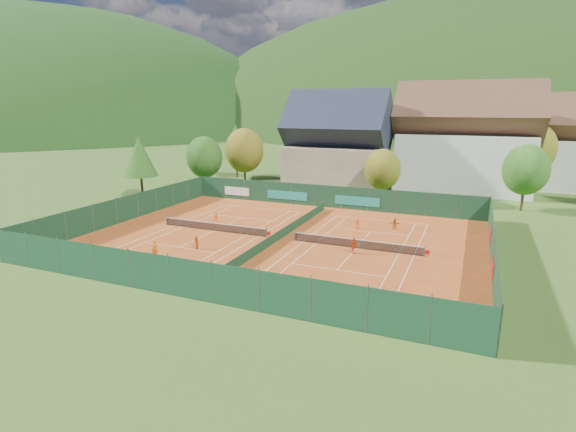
# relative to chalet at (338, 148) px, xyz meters

# --- Properties ---
(ground) EXTENTS (600.00, 600.00, 0.00)m
(ground) POSITION_rel_chalet_xyz_m (3.00, -30.00, -6.64)
(ground) COLOR #32531A
(ground) RESTS_ON ground
(clay_pad) EXTENTS (40.00, 32.00, 0.01)m
(clay_pad) POSITION_rel_chalet_xyz_m (3.00, -30.00, -6.62)
(clay_pad) COLOR #A04217
(clay_pad) RESTS_ON ground
(court_markings_left) EXTENTS (11.03, 23.83, 0.00)m
(court_markings_left) POSITION_rel_chalet_xyz_m (-5.00, -30.00, -6.61)
(court_markings_left) COLOR white
(court_markings_left) RESTS_ON ground
(court_markings_right) EXTENTS (11.03, 23.83, 0.00)m
(court_markings_right) POSITION_rel_chalet_xyz_m (11.00, -30.00, -6.61)
(court_markings_right) COLOR white
(court_markings_right) RESTS_ON ground
(tennis_net_left) EXTENTS (13.30, 0.10, 1.02)m
(tennis_net_left) POSITION_rel_chalet_xyz_m (-4.85, -30.00, -6.12)
(tennis_net_left) COLOR #59595B
(tennis_net_left) RESTS_ON ground
(tennis_net_right) EXTENTS (13.30, 0.10, 1.02)m
(tennis_net_right) POSITION_rel_chalet_xyz_m (11.15, -30.00, -6.12)
(tennis_net_right) COLOR #59595B
(tennis_net_right) RESTS_ON ground
(court_divider) EXTENTS (0.03, 28.80, 1.00)m
(court_divider) POSITION_rel_chalet_xyz_m (3.00, -30.00, -6.12)
(court_divider) COLOR #13341D
(court_divider) RESTS_ON ground
(fence_north) EXTENTS (40.00, 0.10, 3.00)m
(fence_north) POSITION_rel_chalet_xyz_m (2.54, -14.01, -5.16)
(fence_north) COLOR #143721
(fence_north) RESTS_ON ground
(fence_south) EXTENTS (40.00, 0.04, 3.00)m
(fence_south) POSITION_rel_chalet_xyz_m (3.00, -46.00, -5.12)
(fence_south) COLOR #163D26
(fence_south) RESTS_ON ground
(fence_west) EXTENTS (0.04, 32.00, 3.00)m
(fence_west) POSITION_rel_chalet_xyz_m (-17.00, -30.00, -5.12)
(fence_west) COLOR #13341E
(fence_west) RESTS_ON ground
(fence_east) EXTENTS (0.09, 32.00, 3.00)m
(fence_east) POSITION_rel_chalet_xyz_m (23.00, -29.95, -5.14)
(fence_east) COLOR #14381E
(fence_east) RESTS_ON ground
(chalet) EXTENTS (16.20, 12.00, 16.00)m
(chalet) POSITION_rel_chalet_xyz_m (0.00, 0.00, 0.00)
(chalet) COLOR tan
(chalet) RESTS_ON ground
(hotel_block_a) EXTENTS (21.60, 11.00, 17.25)m
(hotel_block_a) POSITION_rel_chalet_xyz_m (19.00, 6.00, 0.76)
(hotel_block_a) COLOR silver
(hotel_block_a) RESTS_ON ground
(hotel_block_b) EXTENTS (17.28, 10.00, 15.50)m
(hotel_block_b) POSITION_rel_chalet_xyz_m (33.00, 14.00, -0.01)
(hotel_block_b) COLOR silver
(hotel_block_b) RESTS_ON ground
(tree_west_front) EXTENTS (5.72, 5.72, 8.69)m
(tree_west_front) POSITION_rel_chalet_xyz_m (-19.00, -10.00, -1.23)
(tree_west_front) COLOR #422E17
(tree_west_front) RESTS_ON ground
(tree_west_mid) EXTENTS (6.44, 6.44, 9.78)m
(tree_west_mid) POSITION_rel_chalet_xyz_m (-15.00, -4.00, -0.56)
(tree_west_mid) COLOR #422717
(tree_west_mid) RESTS_ON ground
(tree_west_back) EXTENTS (5.60, 5.60, 10.00)m
(tree_west_back) POSITION_rel_chalet_xyz_m (-21.00, 4.00, 0.11)
(tree_west_back) COLOR #452E18
(tree_west_back) RESTS_ON ground
(tree_center) EXTENTS (5.01, 5.01, 7.60)m
(tree_center) POSITION_rel_chalet_xyz_m (9.00, -8.00, -1.91)
(tree_center) COLOR #4A351A
(tree_center) RESTS_ON ground
(tree_east_front) EXTENTS (5.72, 5.72, 8.69)m
(tree_east_front) POSITION_rel_chalet_xyz_m (27.00, -6.00, -1.23)
(tree_east_front) COLOR #4D341B
(tree_east_front) RESTS_ON ground
(tree_west_side) EXTENTS (5.04, 5.04, 9.00)m
(tree_west_side) POSITION_rel_chalet_xyz_m (-25.00, -18.00, -0.56)
(tree_west_side) COLOR #432718
(tree_west_side) RESTS_ON ground
(tree_east_back) EXTENTS (7.15, 7.15, 10.86)m
(tree_east_back) POSITION_rel_chalet_xyz_m (29.00, 10.00, 0.12)
(tree_east_back) COLOR #482B19
(tree_east_back) RESTS_ON ground
(mountain_backdrop) EXTENTS (820.00, 530.00, 242.00)m
(mountain_backdrop) POSITION_rel_chalet_xyz_m (31.54, 203.48, -46.26)
(mountain_backdrop) COLOR black
(mountain_backdrop) RESTS_ON ground
(ball_hopper) EXTENTS (0.34, 0.34, 0.80)m
(ball_hopper) POSITION_rel_chalet_xyz_m (13.28, -42.90, -6.07)
(ball_hopper) COLOR slate
(ball_hopper) RESTS_ON ground
(loose_ball_0) EXTENTS (0.07, 0.07, 0.07)m
(loose_ball_0) POSITION_rel_chalet_xyz_m (-8.46, -37.22, -6.59)
(loose_ball_0) COLOR #CCD833
(loose_ball_0) RESTS_ON ground
(loose_ball_1) EXTENTS (0.07, 0.07, 0.07)m
(loose_ball_1) POSITION_rel_chalet_xyz_m (8.95, -40.35, -6.59)
(loose_ball_1) COLOR #CCD833
(loose_ball_1) RESTS_ON ground
(loose_ball_2) EXTENTS (0.07, 0.07, 0.07)m
(loose_ball_2) POSITION_rel_chalet_xyz_m (3.08, -24.86, -6.59)
(loose_ball_2) COLOR #CCD833
(loose_ball_2) RESTS_ON ground
(loose_ball_3) EXTENTS (0.07, 0.07, 0.07)m
(loose_ball_3) POSITION_rel_chalet_xyz_m (-0.05, -21.32, -6.59)
(loose_ball_3) COLOR #CCD833
(loose_ball_3) RESTS_ON ground
(loose_ball_4) EXTENTS (0.07, 0.07, 0.07)m
(loose_ball_4) POSITION_rel_chalet_xyz_m (15.41, -34.86, -6.59)
(loose_ball_4) COLOR #CCD833
(loose_ball_4) RESTS_ON ground
(player_left_near) EXTENTS (0.66, 0.60, 1.51)m
(player_left_near) POSITION_rel_chalet_xyz_m (-5.38, -39.53, -5.87)
(player_left_near) COLOR #D55E12
(player_left_near) RESTS_ON ground
(player_left_mid) EXTENTS (0.78, 0.72, 1.29)m
(player_left_mid) POSITION_rel_chalet_xyz_m (-3.06, -36.32, -5.98)
(player_left_mid) COLOR #D84D13
(player_left_mid) RESTS_ON ground
(player_left_far) EXTENTS (0.84, 0.60, 1.17)m
(player_left_far) POSITION_rel_chalet_xyz_m (-6.82, -26.55, -6.04)
(player_left_far) COLOR #D24C12
(player_left_far) RESTS_ON ground
(player_right_near) EXTENTS (0.83, 0.96, 1.54)m
(player_right_near) POSITION_rel_chalet_xyz_m (11.16, -31.63, -5.85)
(player_right_near) COLOR #CB4312
(player_right_near) RESTS_ON ground
(player_right_far_a) EXTENTS (0.69, 0.58, 1.21)m
(player_right_far_a) POSITION_rel_chalet_xyz_m (9.43, -23.40, -6.02)
(player_right_far_a) COLOR #EE5215
(player_right_far_a) RESTS_ON ground
(player_right_far_b) EXTENTS (1.27, 0.54, 1.33)m
(player_right_far_b) POSITION_rel_chalet_xyz_m (13.29, -21.89, -5.96)
(player_right_far_b) COLOR orange
(player_right_far_b) RESTS_ON ground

